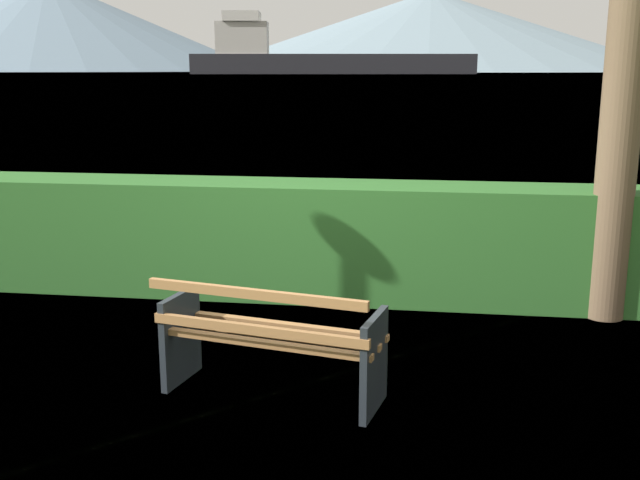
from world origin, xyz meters
name	(u,v)px	position (x,y,z in m)	size (l,w,h in m)	color
ground_plane	(275,393)	(0.00, 0.00, 0.00)	(1400.00, 1400.00, 0.00)	olive
water_surface	(428,74)	(0.00, 307.85, 0.00)	(620.00, 620.00, 0.00)	#7A99A8
park_bench	(270,341)	(-0.01, -0.06, 0.42)	(1.64, 0.88, 0.87)	olive
hedge_row	(322,240)	(0.00, 2.42, 0.58)	(11.29, 0.76, 1.16)	#285B23
cargo_ship_large	(311,57)	(-44.45, 287.83, 6.46)	(109.24, 29.31, 23.10)	#232328
distant_hills	(424,26)	(-4.40, 555.17, 31.18)	(884.40, 349.00, 66.48)	slate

